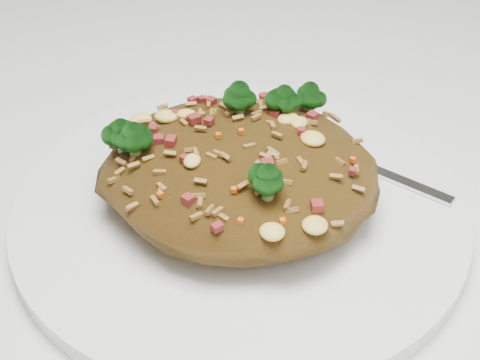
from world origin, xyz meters
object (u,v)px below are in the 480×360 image
Objects in this scene: plate at (240,206)px; fork at (354,162)px; dining_table at (374,260)px; fried_rice at (240,160)px.

fork is (0.07, 0.06, 0.01)m from plate.
dining_table is 4.02× the size of plate.
dining_table is at bearing 36.71° from plate.
fork reaches higher than plate.
plate is at bearing -43.51° from fried_rice.
fried_rice is (-0.00, 0.00, 0.04)m from plate.
plate is at bearing -117.89° from fork.
dining_table is at bearing 53.70° from fork.
plate is 0.04m from fried_rice.
fork is (0.07, 0.06, -0.03)m from fried_rice.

